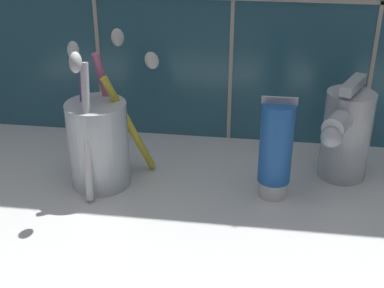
{
  "coord_description": "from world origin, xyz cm",
  "views": [
    {
      "loc": [
        6.33,
        -51.08,
        36.41
      ],
      "look_at": [
        -1.08,
        1.66,
        9.44
      ],
      "focal_mm": 50.0,
      "sensor_mm": 36.0,
      "label": 1
    }
  ],
  "objects": [
    {
      "name": "toothbrush_cup",
      "position": [
        -12.72,
        4.25,
        7.86
      ],
      "size": [
        11.06,
        12.09,
        18.43
      ],
      "color": "silver",
      "rests_on": "sink_counter"
    },
    {
      "name": "sink_faucet",
      "position": [
        16.74,
        9.83,
        8.11
      ],
      "size": [
        6.71,
        9.71,
        12.8
      ],
      "rotation": [
        0.0,
        0.0,
        -2.0
      ],
      "color": "silver",
      "rests_on": "sink_counter"
    },
    {
      "name": "toothpaste_tube",
      "position": [
        8.29,
        4.14,
        8.21
      ],
      "size": [
        4.0,
        3.81,
        12.62
      ],
      "color": "white",
      "rests_on": "sink_counter"
    },
    {
      "name": "sink_counter",
      "position": [
        0.0,
        0.0,
        1.0
      ],
      "size": [
        74.45,
        38.86,
        2.0
      ],
      "primitive_type": "cube",
      "color": "white",
      "rests_on": "ground"
    }
  ]
}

